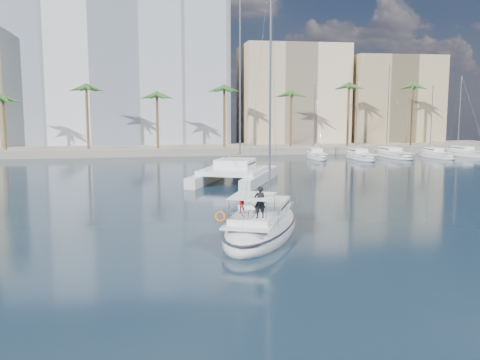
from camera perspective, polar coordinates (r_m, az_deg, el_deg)
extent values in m
plane|color=black|center=(35.70, 0.36, -5.51)|extent=(160.00, 160.00, 0.00)
cube|color=gray|center=(95.70, -5.96, 3.26)|extent=(120.00, 14.00, 1.20)
cube|color=silver|center=(107.52, -12.99, 10.76)|extent=(42.00, 16.00, 28.00)
cube|color=beige|center=(107.91, 5.53, 8.78)|extent=(20.00, 14.00, 20.00)
cube|color=tan|center=(112.92, 15.74, 7.98)|extent=(18.00, 12.00, 18.00)
cylinder|color=brown|center=(91.45, -5.84, 5.97)|extent=(0.44, 0.44, 10.50)
sphere|color=#2D5C21|center=(91.43, -5.89, 9.26)|extent=(3.60, 3.60, 3.60)
cylinder|color=brown|center=(99.64, 14.17, 5.92)|extent=(0.44, 0.44, 10.50)
sphere|color=#2D5C21|center=(99.61, 14.28, 8.94)|extent=(3.60, 3.60, 3.60)
ellipsoid|color=silver|center=(34.90, 2.33, -5.18)|extent=(8.73, 13.22, 2.63)
ellipsoid|color=black|center=(34.81, 2.33, -4.58)|extent=(8.81, 13.35, 0.18)
cube|color=silver|center=(34.45, 2.25, -3.66)|extent=(6.40, 9.86, 0.12)
cube|color=white|center=(35.79, 2.73, -2.63)|extent=(4.13, 4.88, 0.60)
cube|color=black|center=(35.78, 2.73, -2.60)|extent=(3.96, 4.44, 0.14)
cylinder|color=#B7BABF|center=(36.65, 3.26, 10.18)|extent=(0.15, 0.15, 16.61)
cylinder|color=#B7BABF|center=(34.53, 2.39, -1.00)|extent=(2.13, 4.74, 0.11)
cube|color=white|center=(32.07, 1.38, -4.09)|extent=(3.46, 3.86, 0.36)
cube|color=white|center=(31.69, 1.34, -1.71)|extent=(3.46, 3.86, 0.04)
torus|color=silver|center=(30.77, 0.90, -3.32)|extent=(0.90, 0.43, 0.96)
torus|color=#EE5A0C|center=(30.75, -2.13, -3.91)|extent=(0.66, 0.43, 0.64)
imported|color=black|center=(31.07, 2.13, -2.37)|extent=(0.71, 0.49, 1.89)
imported|color=#AA1E1A|center=(32.59, 0.12, -2.63)|extent=(0.54, 0.43, 1.05)
cube|color=silver|center=(59.78, -3.13, 0.46)|extent=(6.82, 12.98, 1.10)
cube|color=silver|center=(58.27, 2.17, 0.27)|extent=(6.82, 12.98, 1.10)
cube|color=white|center=(58.21, -0.70, 1.01)|extent=(8.85, 9.48, 0.50)
cube|color=white|center=(58.79, -0.52, 1.77)|extent=(5.15, 5.32, 1.00)
cube|color=black|center=(58.78, -0.52, 1.82)|extent=(4.94, 4.83, 0.18)
cylinder|color=#B7BABF|center=(60.48, 0.00, 10.15)|extent=(0.18, 0.18, 18.31)
ellipsoid|color=silver|center=(37.15, -0.27, -3.56)|extent=(0.19, 0.36, 0.17)
sphere|color=silver|center=(37.31, -0.32, -3.48)|extent=(0.10, 0.10, 0.10)
cube|color=gray|center=(37.10, -0.67, -3.53)|extent=(0.42, 0.15, 0.10)
cube|color=gray|center=(37.19, 0.12, -3.50)|extent=(0.42, 0.15, 0.10)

